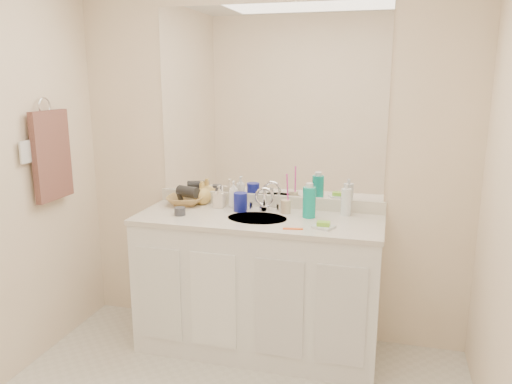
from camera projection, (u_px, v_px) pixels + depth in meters
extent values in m
cube|color=#FCE5C5|center=(269.00, 159.00, 3.26)|extent=(2.60, 0.02, 2.40)
cube|color=white|center=(258.00, 286.00, 3.17)|extent=(1.50, 0.55, 0.85)
cube|color=beige|center=(258.00, 219.00, 3.07)|extent=(1.52, 0.57, 0.03)
cube|color=silver|center=(268.00, 201.00, 3.31)|extent=(1.52, 0.03, 0.08)
cylinder|color=#BBAFA3|center=(257.00, 220.00, 3.05)|extent=(0.37, 0.37, 0.02)
cylinder|color=silver|center=(264.00, 202.00, 3.21)|extent=(0.02, 0.02, 0.11)
cube|color=white|center=(269.00, 103.00, 3.17)|extent=(1.48, 0.01, 1.20)
cylinder|color=navy|center=(240.00, 202.00, 3.20)|extent=(0.11, 0.11, 0.12)
cylinder|color=beige|center=(286.00, 207.00, 3.15)|extent=(0.07, 0.07, 0.09)
cylinder|color=#FF43B9|center=(288.00, 190.00, 3.12)|extent=(0.02, 0.04, 0.21)
cylinder|color=#0DA18C|center=(309.00, 202.00, 3.05)|extent=(0.11, 0.11, 0.19)
cylinder|color=white|center=(346.00, 202.00, 3.09)|extent=(0.08, 0.08, 0.17)
cube|color=silver|center=(323.00, 227.00, 2.85)|extent=(0.14, 0.13, 0.01)
cube|color=#82CF32|center=(323.00, 224.00, 2.84)|extent=(0.07, 0.05, 0.03)
cube|color=#F55A19|center=(293.00, 229.00, 2.83)|extent=(0.12, 0.04, 0.00)
cylinder|color=#383940|center=(180.00, 211.00, 3.11)|extent=(0.08, 0.08, 0.05)
imported|color=white|center=(234.00, 194.00, 3.28)|extent=(0.08, 0.08, 0.18)
imported|color=beige|center=(219.00, 196.00, 3.28)|extent=(0.07, 0.07, 0.15)
imported|color=#D8AF54|center=(202.00, 193.00, 3.37)|extent=(0.14, 0.14, 0.15)
imported|color=#A27941|center=(186.00, 200.00, 3.36)|extent=(0.29, 0.29, 0.06)
cylinder|color=black|center=(188.00, 192.00, 3.34)|extent=(0.17, 0.12, 0.08)
torus|color=silver|center=(44.00, 106.00, 3.01)|extent=(0.01, 0.11, 0.11)
cube|color=#4D2E29|center=(52.00, 156.00, 3.07)|extent=(0.04, 0.32, 0.55)
cube|color=silver|center=(25.00, 152.00, 2.88)|extent=(0.01, 0.08, 0.13)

